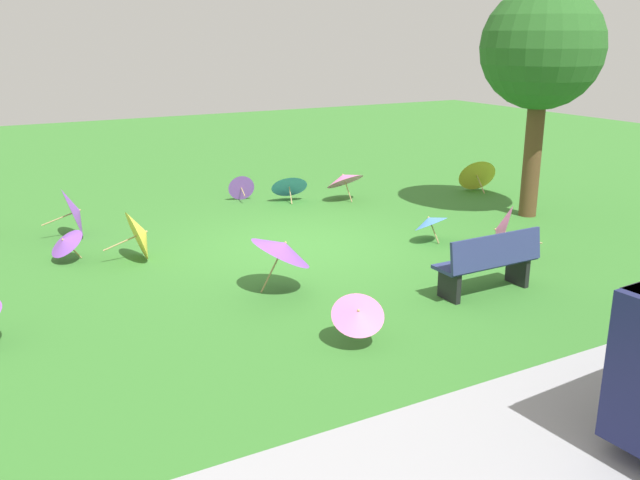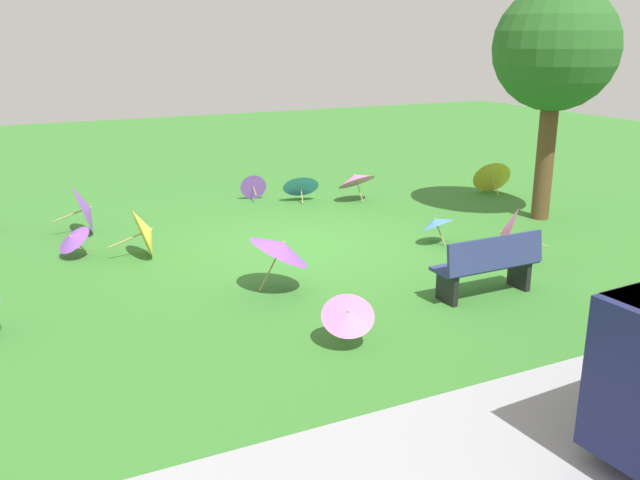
% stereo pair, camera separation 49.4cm
% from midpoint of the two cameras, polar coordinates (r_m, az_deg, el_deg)
% --- Properties ---
extents(ground, '(40.00, 40.00, 0.00)m').
position_cam_midpoint_polar(ground, '(11.90, 0.05, -0.50)').
color(ground, '#387A2D').
extents(park_bench, '(1.60, 0.49, 0.90)m').
position_cam_midpoint_polar(park_bench, '(9.84, 15.27, -2.03)').
color(park_bench, navy).
rests_on(park_bench, ground).
extents(shade_tree, '(2.34, 2.34, 4.45)m').
position_cam_midpoint_polar(shade_tree, '(14.01, 20.00, 14.62)').
color(shade_tree, brown).
rests_on(shade_tree, ground).
extents(parasol_purple_0, '(1.07, 1.09, 0.92)m').
position_cam_midpoint_polar(parasol_purple_0, '(9.69, -1.79, -0.63)').
color(parasol_purple_0, tan).
rests_on(parasol_purple_0, ground).
extents(parasol_pink_0, '(0.81, 0.79, 0.63)m').
position_cam_midpoint_polar(parasol_pink_0, '(8.04, 4.12, -6.15)').
color(parasol_pink_0, tan).
rests_on(parasol_pink_0, ground).
extents(parasol_yellow_0, '(1.01, 0.97, 0.82)m').
position_cam_midpoint_polar(parasol_yellow_0, '(16.36, 14.89, 5.23)').
color(parasol_yellow_0, tan).
rests_on(parasol_yellow_0, ground).
extents(parasol_purple_1, '(0.68, 0.72, 0.56)m').
position_cam_midpoint_polar(parasol_purple_1, '(11.80, -18.81, 0.14)').
color(parasol_purple_1, tan).
rests_on(parasol_purple_1, ground).
extents(parasol_purple_3, '(0.84, 0.96, 0.93)m').
position_cam_midpoint_polar(parasol_purple_3, '(13.17, -17.86, 2.50)').
color(parasol_purple_3, tan).
rests_on(parasol_purple_3, ground).
extents(parasol_blue_0, '(0.94, 0.85, 0.68)m').
position_cam_midpoint_polar(parasol_blue_0, '(15.05, -0.69, 4.65)').
color(parasol_blue_0, tan).
rests_on(parasol_blue_0, ground).
extents(parasol_purple_4, '(0.62, 0.61, 0.59)m').
position_cam_midpoint_polar(parasol_purple_4, '(15.28, -4.68, 4.49)').
color(parasol_purple_4, tan).
rests_on(parasol_purple_4, ground).
extents(parasol_pink_4, '(0.92, 0.94, 0.91)m').
position_cam_midpoint_polar(parasol_pink_4, '(11.48, 16.37, 0.53)').
color(parasol_pink_4, tan).
rests_on(parasol_pink_4, ground).
extents(parasol_pink_5, '(1.01, 1.00, 0.77)m').
position_cam_midpoint_polar(parasol_pink_5, '(15.05, 3.93, 5.12)').
color(parasol_pink_5, tan).
rests_on(parasol_pink_5, ground).
extents(parasol_blue_1, '(0.81, 0.80, 0.58)m').
position_cam_midpoint_polar(parasol_blue_1, '(12.14, 10.79, 1.44)').
color(parasol_blue_1, tan).
rests_on(parasol_blue_1, ground).
extents(parasol_yellow_1, '(0.86, 0.86, 0.86)m').
position_cam_midpoint_polar(parasol_yellow_1, '(11.53, -13.04, 0.71)').
color(parasol_yellow_1, tan).
rests_on(parasol_yellow_1, ground).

